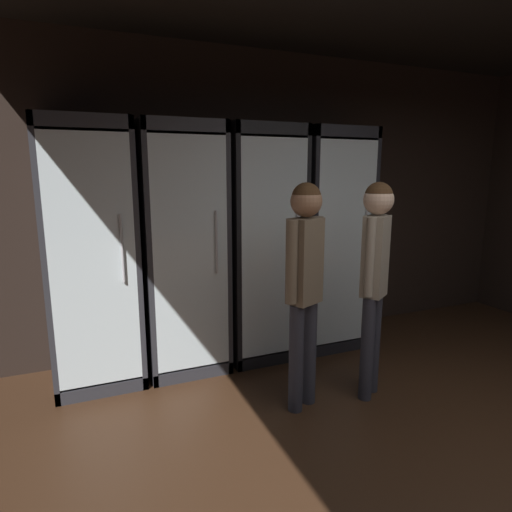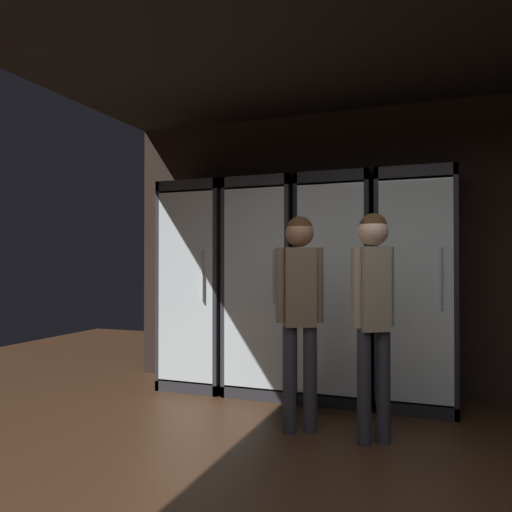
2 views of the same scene
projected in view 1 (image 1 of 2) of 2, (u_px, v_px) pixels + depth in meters
wall_back at (305, 200)px, 4.40m from camera, size 6.00×0.06×2.80m
cooler_far_left at (92, 258)px, 3.39m from camera, size 0.67×0.68×2.08m
cooler_left at (181, 252)px, 3.66m from camera, size 0.67×0.68×2.08m
cooler_center at (257, 246)px, 3.92m from camera, size 0.67×0.68×2.08m
cooler_right at (324, 241)px, 4.19m from camera, size 0.67×0.68×2.08m
shopper_near at (305, 271)px, 2.95m from camera, size 0.34×0.24×1.62m
shopper_far at (375, 264)px, 3.11m from camera, size 0.27×0.23×1.62m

